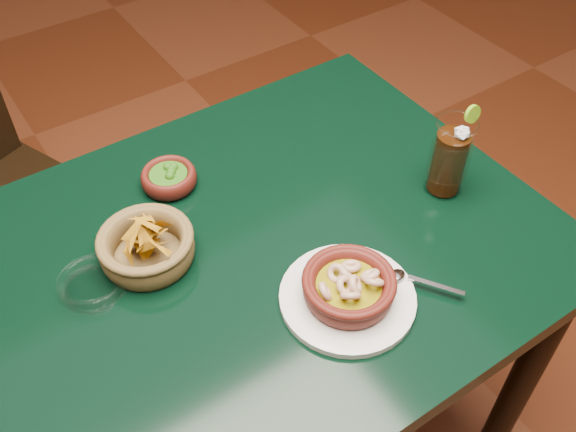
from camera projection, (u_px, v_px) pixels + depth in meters
dining_table at (218, 302)px, 1.16m from camera, size 1.20×0.80×0.75m
shrimp_plate at (349, 289)px, 1.02m from camera, size 0.27×0.22×0.07m
chip_basket at (147, 246)px, 1.08m from camera, size 0.19×0.19×0.12m
guacamole_ramekin at (169, 178)px, 1.21m from camera, size 0.12×0.12×0.04m
cola_drink at (449, 158)px, 1.16m from camera, size 0.15×0.15×0.18m
glass_ashtray at (93, 284)px, 1.04m from camera, size 0.12×0.12×0.03m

